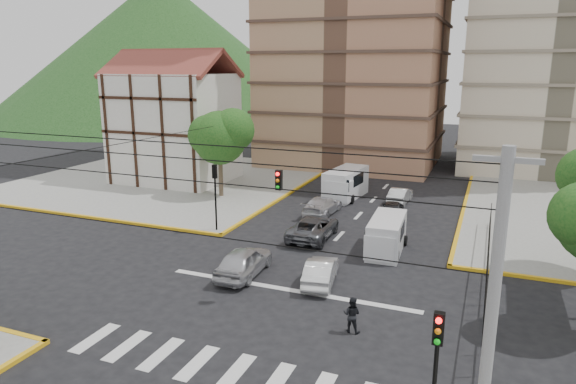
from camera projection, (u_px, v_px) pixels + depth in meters
The scene contains 21 objects.
ground at pixel (279, 300), 24.19m from camera, with size 160.00×160.00×0.00m, color black.
sidewalk_nw at pixel (169, 179), 49.42m from camera, with size 26.00×26.00×0.15m, color gray.
crosswalk_stripes at pixel (216, 367), 18.79m from camera, with size 12.00×2.40×0.01m, color silver.
stop_line at pixel (289, 290), 25.27m from camera, with size 13.00×0.40×0.01m, color silver.
tudor_building at pixel (175, 126), 47.81m from camera, with size 10.80×8.05×12.23m.
distant_hill at pixel (163, 48), 103.75m from camera, with size 70.00×70.00×28.00m, color #194316.
park_fence at pixel (485, 292), 24.99m from camera, with size 0.10×22.50×1.66m, color black, non-canonical shape.
tree_tudor at pixel (221, 135), 41.66m from camera, with size 5.39×4.40×7.43m.
traffic_light_se at pixel (436, 362), 13.60m from camera, with size 0.28×0.22×4.40m.
traffic_light_nw at pixel (215, 186), 33.29m from camera, with size 0.28×0.22×4.40m.
traffic_light_hanging at pixel (260, 188), 20.94m from camera, with size 18.00×9.12×0.92m.
utility_pole_se at pixel (489, 336), 11.68m from camera, with size 1.40×0.28×9.00m.
van_right_lane at pixel (386, 236), 30.06m from camera, with size 2.04×4.67×2.06m.
van_left_lane at pixel (345, 185), 42.32m from camera, with size 2.68×5.56×2.41m.
car_silver_front_left at pixel (244, 261), 26.89m from camera, with size 1.81×4.49×1.53m, color #BABABF.
car_white_front_right at pixel (321, 271), 25.91m from camera, with size 1.36×3.91×1.29m, color white.
car_grey_mid_left at pixel (313, 227), 32.69m from camera, with size 2.37×5.13×1.43m, color #595A60.
car_silver_rear_left at pixel (322, 205), 37.94m from camera, with size 1.86×4.58×1.33m, color silver.
car_darkgrey_mid_right at pixel (392, 209), 37.09m from camera, with size 1.52×3.79×1.29m, color black.
car_white_rear_right at pixel (400, 195), 41.04m from camera, with size 1.33×3.82×1.26m, color silver.
pedestrian_crosswalk at pixel (352, 315), 21.14m from camera, with size 0.75×0.58×1.54m, color black.
Camera 1 is at (8.66, -20.50, 10.77)m, focal length 32.00 mm.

